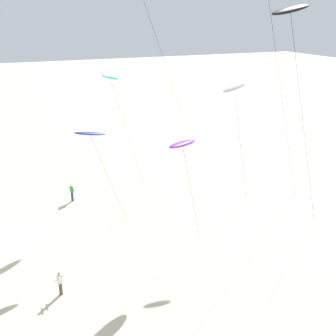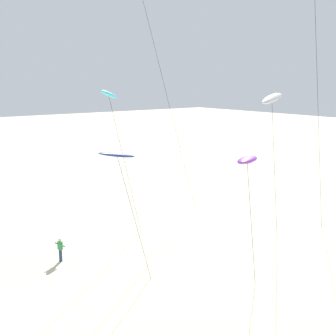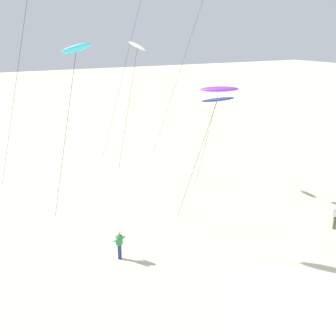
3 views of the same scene
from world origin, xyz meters
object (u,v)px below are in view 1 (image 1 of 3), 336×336
(kite_white, at_px, (235,88))
(kite_black, at_px, (291,12))
(kite_cyan, at_px, (110,78))
(kite_navy, at_px, (91,134))
(kite_flyer_middle, at_px, (60,283))
(kite_flyer_nearest, at_px, (72,192))
(kite_purple, at_px, (183,144))

(kite_white, height_order, kite_black, kite_black)
(kite_cyan, bearing_deg, kite_white, 46.80)
(kite_navy, bearing_deg, kite_flyer_middle, -30.44)
(kite_navy, distance_m, kite_flyer_nearest, 10.17)
(kite_cyan, distance_m, kite_purple, 12.07)
(kite_flyer_middle, bearing_deg, kite_white, 111.63)
(kite_flyer_nearest, bearing_deg, kite_purple, 29.81)
(kite_white, bearing_deg, kite_flyer_nearest, -120.17)
(kite_white, distance_m, kite_flyer_middle, 19.94)
(kite_black, bearing_deg, kite_flyer_nearest, -139.16)
(kite_navy, height_order, kite_purple, kite_navy)
(kite_white, bearing_deg, kite_flyer_middle, -68.37)
(kite_cyan, xyz_separation_m, kite_black, (14.54, 7.82, 5.57))
(kite_cyan, distance_m, kite_flyer_middle, 19.13)
(kite_black, relative_size, kite_flyer_middle, 10.48)
(kite_purple, distance_m, kite_flyer_middle, 12.31)
(kite_purple, xyz_separation_m, kite_flyer_nearest, (-11.07, -6.34, -7.21))
(kite_cyan, bearing_deg, kite_black, 28.27)
(kite_purple, bearing_deg, kite_flyer_nearest, -150.19)
(kite_flyer_nearest, height_order, kite_flyer_middle, same)
(kite_black, distance_m, kite_navy, 16.03)
(kite_navy, height_order, kite_flyer_nearest, kite_navy)
(kite_black, bearing_deg, kite_navy, -122.23)
(kite_white, height_order, kite_purple, kite_white)
(kite_white, relative_size, kite_flyer_middle, 6.98)
(kite_cyan, distance_m, kite_black, 17.42)
(kite_navy, height_order, kite_flyer_middle, kite_navy)
(kite_navy, xyz_separation_m, kite_flyer_nearest, (-6.89, -0.73, -7.44))
(kite_purple, bearing_deg, kite_white, 120.23)
(kite_flyer_nearest, bearing_deg, kite_navy, 6.04)
(kite_black, xyz_separation_m, kite_flyer_nearest, (-14.13, -12.22, -15.95))
(kite_flyer_middle, bearing_deg, kite_black, 88.41)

